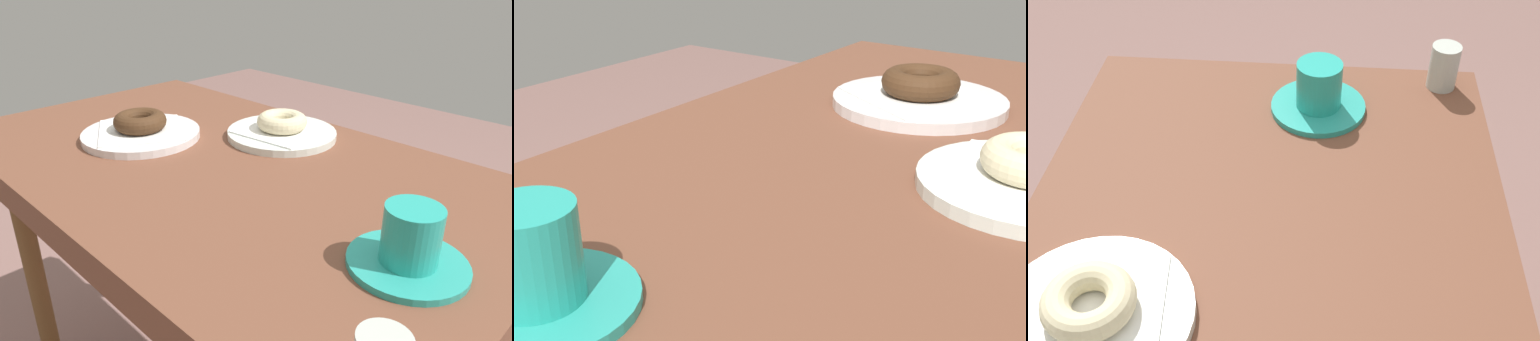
# 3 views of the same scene
# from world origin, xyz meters

# --- Properties ---
(table) EXTENTS (1.08, 0.62, 0.76)m
(table) POSITION_xyz_m (0.00, 0.00, 0.68)
(table) COLOR brown
(table) RESTS_ON ground_plane
(plate_chocolate_ring) EXTENTS (0.23, 0.23, 0.01)m
(plate_chocolate_ring) POSITION_xyz_m (0.19, 0.03, 0.77)
(plate_chocolate_ring) COLOR silver
(plate_chocolate_ring) RESTS_ON table
(napkin_chocolate_ring) EXTENTS (0.22, 0.22, 0.00)m
(napkin_chocolate_ring) POSITION_xyz_m (0.19, 0.03, 0.78)
(napkin_chocolate_ring) COLOR white
(napkin_chocolate_ring) RESTS_ON plate_chocolate_ring
(donut_chocolate_ring) EXTENTS (0.11, 0.11, 0.03)m
(donut_chocolate_ring) POSITION_xyz_m (0.19, 0.03, 0.80)
(donut_chocolate_ring) COLOR #402715
(donut_chocolate_ring) RESTS_ON napkin_chocolate_ring
(coffee_cup) EXTENTS (0.14, 0.14, 0.08)m
(coffee_cup) POSITION_xyz_m (-0.41, 0.06, 0.79)
(coffee_cup) COLOR teal
(coffee_cup) RESTS_ON table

